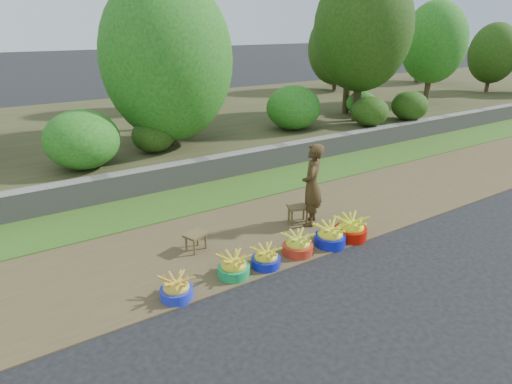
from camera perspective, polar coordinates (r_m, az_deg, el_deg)
ground_plane at (r=6.80m, az=8.11°, el=-8.82°), size 120.00×120.00×0.00m
dirt_shoulder at (r=7.66m, az=2.07°, el=-4.83°), size 80.00×2.50×0.02m
grass_verge at (r=9.23m, az=-4.97°, el=-0.09°), size 80.00×1.50×0.04m
retaining_wall at (r=9.86m, az=-7.33°, el=2.83°), size 80.00×0.35×0.55m
earth_bank at (r=14.30m, az=-15.95°, el=7.98°), size 80.00×10.00×0.50m
vegetation at (r=14.20m, az=1.84°, el=18.46°), size 36.32×8.16×4.60m
basin_a at (r=5.88m, az=-10.57°, el=-12.59°), size 0.44×0.44×0.33m
basin_b at (r=6.24m, az=-3.00°, el=-9.93°), size 0.47×0.47×0.35m
basin_c at (r=6.46m, az=1.32°, el=-8.83°), size 0.44×0.44×0.33m
basin_d at (r=6.82m, az=5.59°, el=-7.05°), size 0.49×0.49×0.36m
basin_e at (r=7.14m, az=9.85°, el=-5.78°), size 0.52×0.52×0.39m
basin_f at (r=7.43m, az=12.55°, el=-4.79°), size 0.54×0.54×0.40m
stool_left at (r=6.89m, az=-8.05°, el=-5.94°), size 0.41×0.36×0.30m
stool_right at (r=7.78m, az=5.63°, el=-2.29°), size 0.45×0.40×0.33m
vendor_woman at (r=7.58m, az=7.48°, el=0.92°), size 0.64×0.63×1.49m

